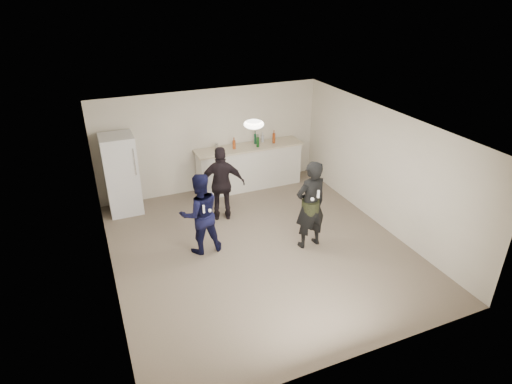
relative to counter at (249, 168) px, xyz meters
name	(u,v)px	position (x,y,z in m)	size (l,w,h in m)	color
floor	(260,248)	(-0.86, -2.67, -0.53)	(6.00, 6.00, 0.00)	#6B5B4C
ceiling	(261,126)	(-0.86, -2.67, 1.98)	(6.00, 6.00, 0.00)	silver
wall_back	(211,141)	(-0.86, 0.33, 0.72)	(6.00, 6.00, 0.00)	beige
wall_front	(354,289)	(-0.86, -5.67, 0.72)	(6.00, 6.00, 0.00)	beige
wall_left	(104,221)	(-3.61, -2.67, 0.72)	(6.00, 6.00, 0.00)	beige
wall_right	(382,169)	(1.89, -2.67, 0.72)	(6.00, 6.00, 0.00)	beige
counter	(249,168)	(0.00, 0.00, 0.00)	(2.60, 0.56, 1.05)	silver
counter_top	(249,147)	(0.00, 0.00, 0.55)	(2.68, 0.64, 0.04)	beige
fridge	(121,175)	(-3.07, -0.07, 0.38)	(0.70, 0.70, 1.80)	white
fridge_handle	(135,162)	(-2.79, -0.44, 0.78)	(0.02, 0.02, 0.60)	silver
ceiling_dome	(254,124)	(-0.86, -2.37, 1.93)	(0.36, 0.36, 0.16)	white
shaker	(217,147)	(-0.81, 0.08, 0.65)	(0.08, 0.08, 0.17)	#B1B1B6
man	(200,214)	(-1.92, -2.27, 0.28)	(0.79, 0.61, 1.62)	#0F1141
woman	(310,205)	(0.08, -2.92, 0.37)	(0.65, 0.43, 1.80)	black
camo_shorts	(310,207)	(0.08, -2.92, 0.32)	(0.34, 0.34, 0.28)	#2B3317
spectator	(222,184)	(-1.13, -1.25, 0.31)	(0.98, 0.41, 1.66)	black
remote_man	(204,209)	(-1.92, -2.55, 0.53)	(0.04, 0.04, 0.15)	white
nunchuk_man	(210,210)	(-1.80, -2.52, 0.45)	(0.07, 0.07, 0.07)	silver
remote_woman	(318,194)	(0.08, -3.17, 0.72)	(0.04, 0.04, 0.15)	white
nunchuk_woman	(312,199)	(-0.02, -3.14, 0.62)	(0.07, 0.07, 0.07)	white
bottle_cluster	(257,141)	(0.21, 0.01, 0.68)	(1.12, 0.36, 0.25)	#124014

